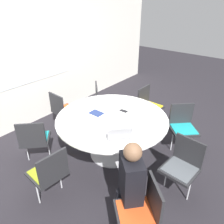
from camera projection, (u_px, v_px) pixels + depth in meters
The scene contains 15 objects.
ground_plane at pixel (112, 153), 3.92m from camera, with size 16.00×16.00×0.00m, color black.
wall_back at pixel (32, 59), 4.42m from camera, with size 8.00×0.07×2.70m.
conference_table at pixel (112, 124), 3.62m from camera, with size 1.83×1.83×0.75m.
chair_0 at pixel (142, 209), 2.34m from camera, with size 0.61×0.61×0.84m.
chair_1 at pixel (183, 164), 2.96m from camera, with size 0.45×0.47×0.84m.
chair_2 at pixel (183, 124), 3.85m from camera, with size 0.61×0.61×0.84m.
chair_3 at pixel (148, 104), 4.57m from camera, with size 0.45×0.43×0.84m.
chair_4 at pixel (103, 99), 4.77m from camera, with size 0.61×0.61×0.84m.
chair_5 at pixel (63, 108), 4.37m from camera, with size 0.44×0.46×0.84m.
chair_6 at pixel (34, 138), 3.49m from camera, with size 0.61×0.61×0.84m.
chair_7 at pixel (49, 171), 2.83m from camera, with size 0.47×0.45×0.84m.
person_0 at pixel (130, 180), 2.44m from camera, with size 0.40×0.42×1.19m.
laptop at pixel (119, 135), 3.02m from camera, with size 0.41×0.41×0.21m.
spiral_notebook at pixel (96, 113), 3.67m from camera, with size 0.15×0.21×0.02m.
cell_phone at pixel (124, 111), 3.75m from camera, with size 0.08×0.14×0.01m.
Camera 1 is at (-2.39, -1.94, 2.54)m, focal length 35.00 mm.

